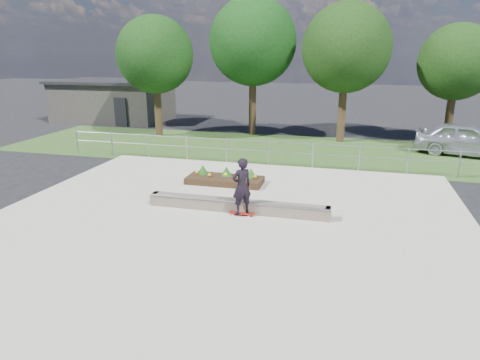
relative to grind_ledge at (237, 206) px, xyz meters
name	(u,v)px	position (x,y,z in m)	size (l,w,h in m)	color
ground	(221,229)	(-0.15, -1.35, -0.26)	(120.00, 120.00, 0.00)	black
grass_verge	(281,150)	(-0.15, 9.65, -0.25)	(30.00, 8.00, 0.02)	#2B491D
concrete_slab	(221,228)	(-0.15, -1.35, -0.23)	(15.00, 15.00, 0.06)	#ADA79A
fence	(269,150)	(-0.15, 6.15, 0.51)	(20.06, 0.06, 1.20)	#999BA1
building	(113,100)	(-14.14, 16.65, 1.25)	(8.40, 5.40, 3.00)	#322F2C
tree_far_left	(155,55)	(-8.15, 11.65, 4.59)	(4.55, 4.55, 7.15)	#312213
tree_mid_left	(253,42)	(-2.65, 13.65, 5.34)	(5.25, 5.25, 8.25)	#332114
tree_mid_right	(346,48)	(2.85, 12.65, 4.97)	(4.90, 4.90, 7.70)	#362315
tree_far_right	(457,62)	(8.85, 14.15, 4.21)	(4.20, 4.20, 6.60)	#312113
grind_ledge	(237,206)	(0.00, 0.00, 0.00)	(6.00, 0.44, 0.43)	brown
planter_bed	(225,178)	(-1.28, 2.94, -0.02)	(3.00, 1.20, 0.61)	black
skateboarder	(242,186)	(0.22, -0.29, 0.77)	(0.80, 0.76, 1.89)	silver
parked_car	(467,140)	(9.11, 10.67, 0.56)	(1.95, 4.86, 1.66)	#A9ADB3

